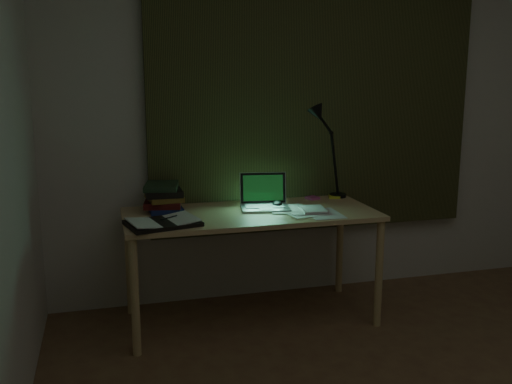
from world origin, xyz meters
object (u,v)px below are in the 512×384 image
at_px(laptop, 265,192).
at_px(book_stack, 163,196).
at_px(desk, 251,266).
at_px(open_textbook, 163,222).
at_px(desk_lamp, 339,153).
at_px(loose_papers, 305,209).

xyz_separation_m(laptop, book_stack, (-0.60, 0.13, -0.02)).
bearing_deg(desk, laptop, 23.07).
bearing_deg(laptop, open_textbook, -152.25).
distance_m(desk, book_stack, 0.67).
height_order(desk, laptop, laptop).
distance_m(desk, laptop, 0.46).
xyz_separation_m(laptop, open_textbook, (-0.64, -0.21, -0.09)).
xyz_separation_m(desk, desk_lamp, (0.67, 0.26, 0.63)).
height_order(desk, open_textbook, open_textbook).
bearing_deg(open_textbook, book_stack, 70.21).
bearing_deg(book_stack, desk, -19.72).
relative_size(laptop, open_textbook, 0.87).
bearing_deg(desk_lamp, book_stack, 170.34).
relative_size(laptop, book_stack, 1.28).
bearing_deg(loose_papers, book_stack, 163.73).
bearing_deg(laptop, desk, -147.80).
relative_size(desk, book_stack, 5.84).
relative_size(desk, laptop, 4.57).
relative_size(loose_papers, desk_lamp, 0.55).
bearing_deg(desk, desk_lamp, 21.25).
height_order(open_textbook, book_stack, book_stack).
bearing_deg(open_textbook, desk, 4.53).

